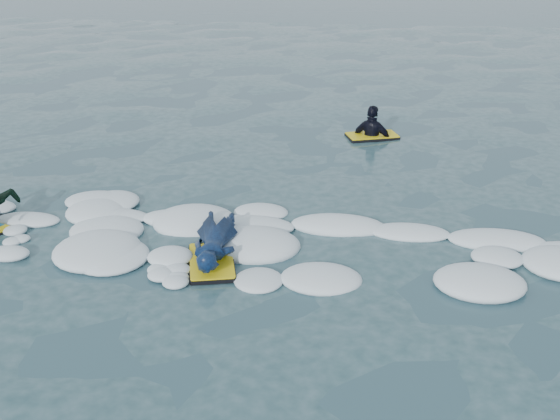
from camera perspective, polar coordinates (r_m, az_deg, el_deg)
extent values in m
plane|color=#1A313F|center=(8.85, -7.36, -5.46)|extent=(120.00, 120.00, 0.00)
cube|color=black|center=(9.09, -5.58, -4.29)|extent=(0.82, 1.16, 0.05)
cube|color=yellow|center=(9.07, -5.59, -4.09)|extent=(0.80, 1.13, 0.02)
imported|color=navy|center=(9.22, -5.29, -2.51)|extent=(0.70, 1.61, 0.38)
cube|color=black|center=(14.22, 7.50, 5.94)|extent=(1.14, 0.86, 0.05)
cube|color=yellow|center=(14.21, 7.50, 6.08)|extent=(1.11, 0.83, 0.02)
imported|color=black|center=(14.26, 7.47, 5.45)|extent=(0.96, 0.62, 1.51)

